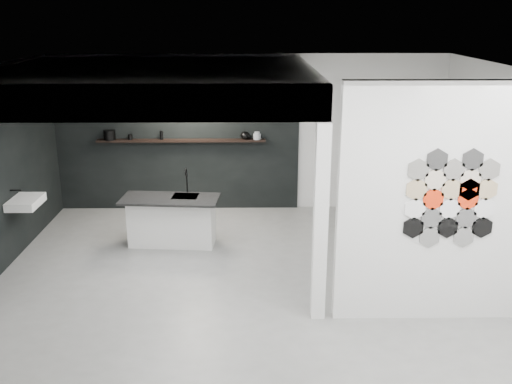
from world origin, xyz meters
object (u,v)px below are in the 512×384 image
object	(u,v)px
wall_basin	(26,202)
bottle_dark	(162,135)
kitchen_island	(172,220)
glass_vase	(257,136)
kettle	(245,135)
glass_bowl	(257,137)
stockpot	(110,135)
utensil_cup	(130,137)
partition_panel	(445,205)

from	to	relation	value
wall_basin	bottle_dark	xyz separation A→B (m)	(1.70, 2.07, 0.55)
kitchen_island	glass_vase	xyz separation A→B (m)	(1.35, 1.62, 0.99)
kettle	glass_bowl	distance (m)	0.21
wall_basin	kitchen_island	distance (m)	2.14
glass_bowl	glass_vase	xyz separation A→B (m)	(0.00, 0.00, 0.02)
stockpot	bottle_dark	xyz separation A→B (m)	(0.92, 0.00, -0.01)
stockpot	utensil_cup	bearing A→B (deg)	0.00
utensil_cup	stockpot	bearing A→B (deg)	180.00
partition_panel	kettle	xyz separation A→B (m)	(-2.29, 3.87, -0.01)
kitchen_island	kettle	distance (m)	2.21
partition_panel	utensil_cup	bearing A→B (deg)	138.21
glass_bowl	bottle_dark	size ratio (longest dim) A/B	0.90
glass_bowl	glass_vase	size ratio (longest dim) A/B	1.02
bottle_dark	utensil_cup	bearing A→B (deg)	180.00
wall_basin	glass_bowl	bearing A→B (deg)	31.35
wall_basin	glass_bowl	size ratio (longest dim) A/B	4.35
partition_panel	kettle	size ratio (longest dim) A/B	17.01
stockpot	kettle	size ratio (longest dim) A/B	1.26
kitchen_island	utensil_cup	size ratio (longest dim) A/B	15.85
wall_basin	glass_vase	distance (m)	4.01
kettle	utensil_cup	bearing A→B (deg)	165.76
wall_basin	utensil_cup	world-z (taller)	utensil_cup
kettle	glass_bowl	size ratio (longest dim) A/B	1.19
wall_basin	stockpot	distance (m)	2.28
stockpot	glass_vase	xyz separation A→B (m)	(2.61, 0.00, -0.02)
wall_basin	bottle_dark	bearing A→B (deg)	50.61
kitchen_island	kettle	size ratio (longest dim) A/B	9.27
wall_basin	kettle	bearing A→B (deg)	33.03
stockpot	glass_vase	size ratio (longest dim) A/B	1.53
kitchen_island	glass_bowl	size ratio (longest dim) A/B	11.07
partition_panel	bottle_dark	bearing A→B (deg)	134.28
kettle	glass_bowl	xyz separation A→B (m)	(0.21, 0.00, -0.02)
glass_bowl	utensil_cup	world-z (taller)	glass_bowl
kettle	kitchen_island	bearing A→B (deg)	-139.14
glass_bowl	bottle_dark	bearing A→B (deg)	180.00
kettle	glass_vase	world-z (taller)	kettle
glass_vase	utensil_cup	bearing A→B (deg)	180.00
kettle	glass_vase	size ratio (longest dim) A/B	1.22
kettle	bottle_dark	bearing A→B (deg)	165.76
glass_bowl	bottle_dark	world-z (taller)	bottle_dark
wall_basin	glass_bowl	world-z (taller)	glass_bowl
stockpot	bottle_dark	world-z (taller)	stockpot
partition_panel	glass_vase	xyz separation A→B (m)	(-2.08, 3.87, -0.01)
utensil_cup	partition_panel	bearing A→B (deg)	-41.79
glass_vase	utensil_cup	distance (m)	2.25
partition_panel	utensil_cup	distance (m)	5.80
stockpot	kitchen_island	bearing A→B (deg)	-52.06
bottle_dark	utensil_cup	distance (m)	0.56
kitchen_island	kettle	xyz separation A→B (m)	(1.13, 1.62, 0.99)
kettle	partition_panel	bearing A→B (deg)	-73.60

